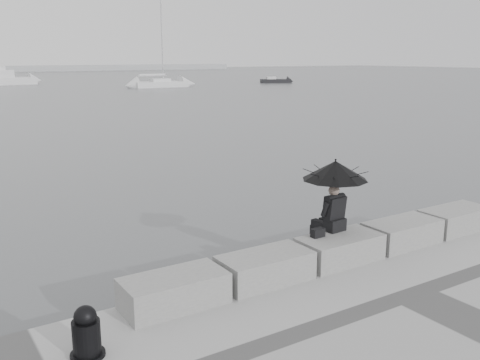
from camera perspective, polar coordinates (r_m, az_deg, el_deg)
ground at (r=10.77m, az=8.76°, el=-10.32°), size 360.00×360.00×0.00m
stone_block_far_left at (r=8.39m, az=-7.05°, el=-11.69°), size 1.60×0.80×0.50m
stone_block_left at (r=9.18m, az=2.69°, el=-9.36°), size 1.60×0.80×0.50m
stone_block_centre at (r=10.19m, az=10.58°, el=-7.24°), size 1.60×0.80×0.50m
stone_block_right at (r=11.37m, az=16.89°, el=-5.44°), size 1.60×0.80×0.50m
stone_block_far_right at (r=12.67m, az=21.94°, el=-3.94°), size 1.60×0.80×0.50m
seated_person at (r=10.16m, az=10.12°, el=0.19°), size 1.24×1.24×1.39m
bag at (r=9.97m, az=8.29°, el=-5.59°), size 0.25×0.14×0.16m
mooring_bollard at (r=7.31m, az=-16.06°, el=-15.65°), size 0.45×0.45×0.70m
sailboat_right at (r=76.51m, az=-8.51°, el=10.15°), size 7.63×2.48×12.90m
motor_cruiser at (r=89.62m, az=-23.86°, el=9.84°), size 9.07×2.85×4.50m
small_motorboat at (r=88.52m, az=3.81°, el=10.51°), size 5.09×3.58×1.10m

